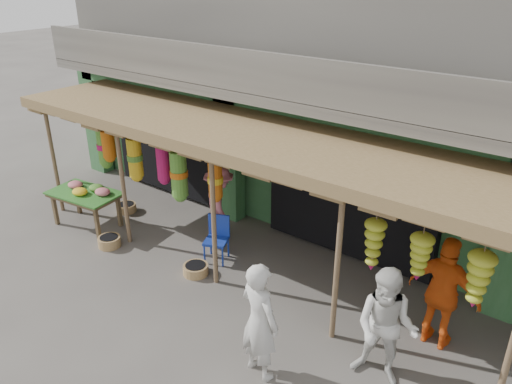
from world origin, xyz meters
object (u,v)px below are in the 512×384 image
Objects in this scene: person_right at (386,328)px; person_shopper at (219,204)px; flower_table at (86,194)px; person_vendor at (444,294)px; blue_chair at (217,235)px; person_front at (259,321)px.

person_right is 4.74m from person_shopper.
person_vendor reaches higher than flower_table.
flower_table is 3.38m from blue_chair.
blue_chair is 4.45m from person_vendor.
flower_table reaches higher than blue_chair.
person_right is (7.33, -0.32, 0.14)m from flower_table.
blue_chair is at bearing 4.90° from flower_table.
person_front is at bearing -19.75° from flower_table.
person_vendor is 1.10× the size of person_shopper.
person_right is at bearing -134.90° from person_front.
person_front is 3.94m from person_shopper.
person_front is (2.55, -2.00, 0.42)m from blue_chair.
person_vendor is (4.43, 0.18, 0.43)m from blue_chair.
flower_table is at bearing 169.63° from blue_chair.
person_front is at bearing 173.34° from person_shopper.
person_vendor is (0.39, 1.22, 0.03)m from person_right.
person_vendor is at bearing -20.22° from blue_chair.
person_front reaches higher than flower_table.
blue_chair is at bearing 160.99° from person_shopper.
person_right is at bearing 76.83° from person_vendor.
person_front is at bearing 54.09° from person_vendor.
person_right reaches higher than flower_table.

